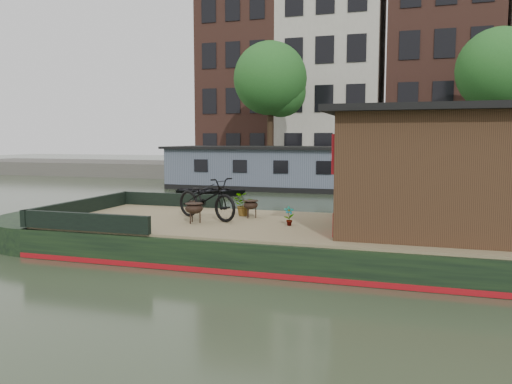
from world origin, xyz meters
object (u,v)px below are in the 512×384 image
(potted_plant_a, at_px, (289,216))
(brazier_front, at_px, (194,213))
(brazier_rear, at_px, (251,209))
(cabin, at_px, (434,170))
(bicycle, at_px, (207,198))
(dinghy, at_px, (212,188))

(potted_plant_a, relative_size, brazier_front, 0.94)
(brazier_rear, bearing_deg, cabin, -8.67)
(cabin, relative_size, brazier_front, 9.10)
(bicycle, height_order, brazier_rear, bicycle)
(cabin, relative_size, potted_plant_a, 9.69)
(dinghy, bearing_deg, brazier_front, -170.40)
(potted_plant_a, xyz_separation_m, dinghy, (-5.97, 10.20, -0.54))
(cabin, height_order, potted_plant_a, cabin)
(bicycle, distance_m, dinghy, 10.73)
(potted_plant_a, bearing_deg, bicycle, 172.23)
(bicycle, height_order, dinghy, bicycle)
(cabin, distance_m, dinghy, 13.46)
(bicycle, relative_size, dinghy, 0.60)
(brazier_rear, bearing_deg, bicycle, -150.61)
(brazier_front, height_order, dinghy, brazier_front)
(bicycle, bearing_deg, brazier_rear, -36.32)
(cabin, distance_m, potted_plant_a, 3.05)
(brazier_rear, relative_size, dinghy, 0.13)
(bicycle, xyz_separation_m, potted_plant_a, (1.99, -0.27, -0.28))
(potted_plant_a, relative_size, dinghy, 0.13)
(cabin, xyz_separation_m, brazier_front, (-4.92, -0.46, -1.01))
(bicycle, xyz_separation_m, dinghy, (-3.97, 9.93, -0.81))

